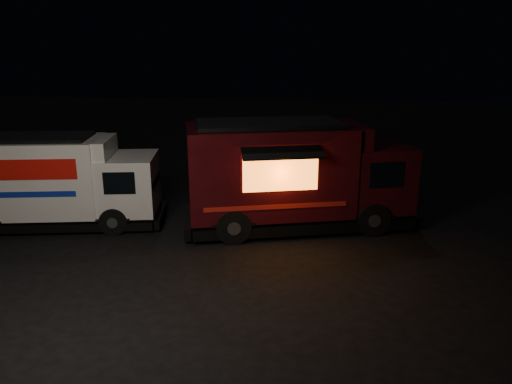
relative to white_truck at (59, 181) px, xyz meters
name	(u,v)px	position (x,y,z in m)	size (l,w,h in m)	color
ground	(163,273)	(4.16, -2.99, -1.43)	(80.00, 80.00, 0.00)	black
white_truck	(59,181)	(0.00, 0.00, 0.00)	(6.30, 2.15, 2.86)	white
red_truck	(298,175)	(7.36, 0.84, 0.23)	(7.10, 2.61, 3.31)	#3A0A0D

